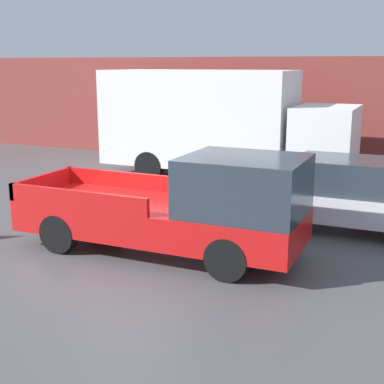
{
  "coord_description": "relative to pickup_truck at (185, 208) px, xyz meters",
  "views": [
    {
      "loc": [
        5.4,
        -8.95,
        3.66
      ],
      "look_at": [
        1.0,
        1.07,
        1.01
      ],
      "focal_mm": 50.0,
      "sensor_mm": 36.0,
      "label": 1
    }
  ],
  "objects": [
    {
      "name": "ground_plane",
      "position": [
        -1.28,
        -0.07,
        -0.95
      ],
      "size": [
        60.0,
        60.0,
        0.0
      ],
      "primitive_type": "plane",
      "color": "#4C4C4F"
    },
    {
      "name": "building_wall",
      "position": [
        -1.28,
        10.3,
        0.99
      ],
      "size": [
        28.0,
        0.15,
        3.89
      ],
      "color": "brown",
      "rests_on": "ground"
    },
    {
      "name": "car",
      "position": [
        2.65,
        3.04,
        -0.15
      ],
      "size": [
        4.47,
        1.86,
        1.6
      ],
      "color": "silver",
      "rests_on": "ground"
    },
    {
      "name": "delivery_truck",
      "position": [
        -2.01,
        6.94,
        0.89
      ],
      "size": [
        7.94,
        2.61,
        3.45
      ],
      "color": "white",
      "rests_on": "ground"
    },
    {
      "name": "pickup_truck",
      "position": [
        0.0,
        0.0,
        0.0
      ],
      "size": [
        5.68,
        2.01,
        2.03
      ],
      "color": "red",
      "rests_on": "ground"
    }
  ]
}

